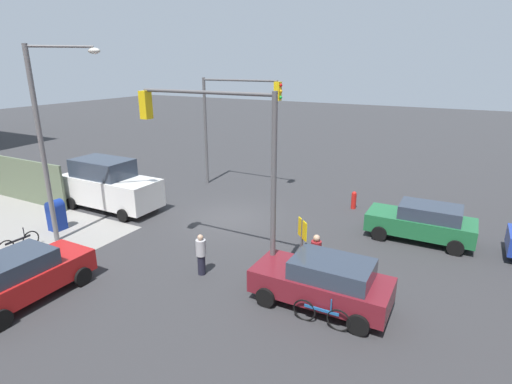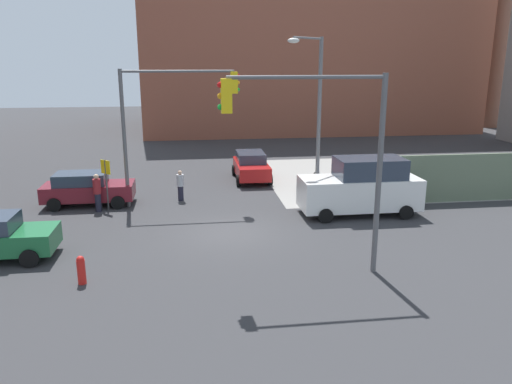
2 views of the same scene
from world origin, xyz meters
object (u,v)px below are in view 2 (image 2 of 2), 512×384
Objects in this scene: fire_hydrant at (81,269)px; pedestrian_waiting at (97,192)px; street_lamp_corner at (316,104)px; bicycle_leaning_on_fence at (317,180)px; mailbox_blue at (340,182)px; hatchback_red at (251,166)px; bicycle_at_crosswalk at (85,193)px; smokestack at (500,30)px; pedestrian_crossing at (180,185)px; van_white_delivery at (362,187)px; traffic_signal_se_corner at (320,136)px; coupe_maroon at (87,188)px; traffic_signal_nw_corner at (169,110)px.

fire_hydrant is 8.05m from pedestrian_waiting.
street_lamp_corner is 4.70m from bicycle_leaning_on_fence.
mailbox_blue is 5.89m from hatchback_red.
mailbox_blue reaches higher than bicycle_at_crosswalk.
smokestack reaches higher than pedestrian_crossing.
smokestack is 3.65× the size of van_white_delivery.
fire_hydrant is 10.36m from bicycle_at_crosswalk.
bicycle_leaning_on_fence reaches higher than fire_hydrant.
van_white_delivery is 3.48× the size of pedestrian_crossing.
street_lamp_corner is at bearing 44.47° from fire_hydrant.
van_white_delivery is at bearing 49.94° from pedestrian_waiting.
traffic_signal_se_corner is at bearing -120.52° from van_white_delivery.
van_white_delivery is 5.51m from bicycle_leaning_on_fence.
traffic_signal_se_corner is 14.68m from bicycle_at_crosswalk.
street_lamp_corner is 1.95× the size of hatchback_red.
street_lamp_corner is at bearing 76.53° from traffic_signal_se_corner.
coupe_maroon reaches higher than bicycle_at_crosswalk.
hatchback_red is (-0.44, 13.72, -3.77)m from traffic_signal_se_corner.
pedestrian_crossing is (3.00, 9.40, 0.31)m from fire_hydrant.
hatchback_red is 9.57m from pedestrian_waiting.
pedestrian_crossing is 4.05m from pedestrian_waiting.
pedestrian_crossing is (-4.52, 9.70, -3.82)m from traffic_signal_se_corner.
smokestack is 41.70m from traffic_signal_nw_corner.
van_white_delivery is 3.09× the size of bicycle_at_crosswalk.
traffic_signal_nw_corner is 6.34m from bicycle_at_crosswalk.
bicycle_at_crosswalk is at bearing 175.60° from mailbox_blue.
bicycle_leaning_on_fence is at bearing 10.32° from coupe_maroon.
street_lamp_corner is at bearing -52.24° from hatchback_red.
street_lamp_corner is 12.52m from bicycle_at_crosswalk.
street_lamp_corner is 5.24m from van_white_delivery.
hatchback_red is 2.34× the size of bicycle_leaning_on_fence.
van_white_delivery is at bearing -70.78° from street_lamp_corner.
traffic_signal_nw_corner is at bearing 118.56° from traffic_signal_se_corner.
traffic_signal_se_corner is at bearing -35.74° from pedestrian_crossing.
pedestrian_waiting reaches higher than bicycle_leaning_on_fence.
pedestrian_crossing is at bearing 2.61° from coupe_maroon.
fire_hydrant is (-9.93, -9.75, -4.22)m from street_lamp_corner.
van_white_delivery is at bearing -83.28° from bicycle_leaning_on_fence.
pedestrian_crossing is at bearing 157.57° from van_white_delivery.
hatchback_red is (-4.11, 4.22, 0.08)m from mailbox_blue.
smokestack is 45.12m from bicycle_at_crosswalk.
mailbox_blue is at bearing 3.34° from traffic_signal_nw_corner.
bicycle_at_crosswalk is at bearing 177.80° from street_lamp_corner.
traffic_signal_se_corner is at bearing -2.28° from fire_hydrant.
van_white_delivery is 12.21m from pedestrian_waiting.
coupe_maroon is 12.30m from bicycle_leaning_on_fence.
van_white_delivery reaches higher than hatchback_red.
traffic_signal_se_corner is 13.63m from coupe_maroon.
coupe_maroon is (-4.12, 0.50, -3.79)m from traffic_signal_nw_corner.
mailbox_blue is 3.24m from van_white_delivery.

